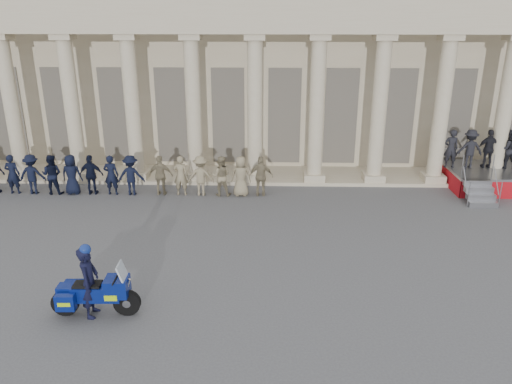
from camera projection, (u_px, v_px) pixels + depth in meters
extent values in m
plane|color=#49494C|center=(202.00, 270.00, 14.65)|extent=(90.00, 90.00, 0.00)
cube|color=tan|center=(235.00, 62.00, 27.19)|extent=(40.00, 10.00, 9.00)
cube|color=tan|center=(227.00, 175.00, 22.89)|extent=(40.00, 2.60, 0.15)
cube|color=tan|center=(222.00, 21.00, 19.83)|extent=(35.80, 1.00, 1.00)
cube|color=tan|center=(23.00, 174.00, 22.31)|extent=(0.90, 0.90, 0.30)
cylinder|color=tan|center=(12.00, 108.00, 21.30)|extent=(0.64, 0.64, 5.60)
cube|color=tan|center=(0.00, 36.00, 20.29)|extent=(0.85, 0.85, 0.24)
cube|color=tan|center=(80.00, 174.00, 22.24)|extent=(0.90, 0.90, 0.30)
cylinder|color=tan|center=(72.00, 108.00, 21.23)|extent=(0.64, 0.64, 5.60)
cube|color=tan|center=(63.00, 37.00, 20.22)|extent=(0.85, 0.85, 0.24)
cube|color=tan|center=(138.00, 175.00, 22.17)|extent=(0.90, 0.90, 0.30)
cylinder|color=tan|center=(133.00, 109.00, 21.15)|extent=(0.64, 0.64, 5.60)
cube|color=tan|center=(126.00, 37.00, 20.15)|extent=(0.85, 0.85, 0.24)
cube|color=tan|center=(196.00, 175.00, 22.10)|extent=(0.90, 0.90, 0.30)
cylinder|color=tan|center=(194.00, 109.00, 21.08)|extent=(0.64, 0.64, 5.60)
cube|color=tan|center=(190.00, 37.00, 20.08)|extent=(0.85, 0.85, 0.24)
cube|color=tan|center=(255.00, 176.00, 22.02)|extent=(0.90, 0.90, 0.30)
cylinder|color=tan|center=(255.00, 109.00, 21.01)|extent=(0.64, 0.64, 5.60)
cube|color=tan|center=(255.00, 37.00, 20.01)|extent=(0.85, 0.85, 0.24)
cube|color=tan|center=(314.00, 176.00, 21.95)|extent=(0.90, 0.90, 0.30)
cylinder|color=tan|center=(317.00, 110.00, 20.94)|extent=(0.64, 0.64, 5.60)
cube|color=tan|center=(320.00, 37.00, 19.94)|extent=(0.85, 0.85, 0.24)
cube|color=tan|center=(373.00, 177.00, 21.88)|extent=(0.90, 0.90, 0.30)
cylinder|color=tan|center=(379.00, 110.00, 20.87)|extent=(0.64, 0.64, 5.60)
cube|color=tan|center=(385.00, 37.00, 19.86)|extent=(0.85, 0.85, 0.24)
cube|color=tan|center=(433.00, 177.00, 21.81)|extent=(0.90, 0.90, 0.30)
cylinder|color=tan|center=(442.00, 110.00, 20.80)|extent=(0.64, 0.64, 5.60)
cube|color=tan|center=(451.00, 37.00, 19.79)|extent=(0.85, 0.85, 0.24)
cube|color=tan|center=(493.00, 178.00, 21.74)|extent=(0.90, 0.90, 0.30)
cylinder|color=tan|center=(505.00, 111.00, 20.72)|extent=(0.64, 0.64, 5.60)
cube|color=black|center=(8.00, 115.00, 23.47)|extent=(1.30, 0.12, 4.20)
cube|color=black|center=(63.00, 115.00, 23.40)|extent=(1.30, 0.12, 4.20)
cube|color=black|center=(118.00, 115.00, 23.33)|extent=(1.30, 0.12, 4.20)
cube|color=black|center=(173.00, 116.00, 23.25)|extent=(1.30, 0.12, 4.20)
cube|color=black|center=(228.00, 116.00, 23.18)|extent=(1.30, 0.12, 4.20)
cube|color=black|center=(284.00, 116.00, 23.11)|extent=(1.30, 0.12, 4.20)
cube|color=black|center=(341.00, 117.00, 23.04)|extent=(1.30, 0.12, 4.20)
cube|color=black|center=(397.00, 117.00, 22.97)|extent=(1.30, 0.12, 4.20)
cube|color=black|center=(454.00, 117.00, 22.90)|extent=(1.30, 0.12, 4.20)
cube|color=black|center=(511.00, 118.00, 22.83)|extent=(1.30, 0.12, 4.20)
imported|color=black|center=(13.00, 174.00, 20.52)|extent=(0.61, 0.40, 1.67)
imported|color=black|center=(32.00, 174.00, 20.49)|extent=(1.08, 0.62, 1.67)
imported|color=black|center=(52.00, 174.00, 20.47)|extent=(0.81, 0.63, 1.67)
imported|color=black|center=(72.00, 175.00, 20.45)|extent=(0.81, 0.53, 1.67)
imported|color=black|center=(91.00, 175.00, 20.43)|extent=(0.98, 0.41, 1.67)
imported|color=black|center=(111.00, 175.00, 20.40)|extent=(0.61, 0.40, 1.67)
imported|color=black|center=(131.00, 175.00, 20.38)|extent=(1.08, 0.62, 1.67)
imported|color=#83775A|center=(161.00, 175.00, 20.35)|extent=(0.98, 0.41, 1.67)
imported|color=#83775A|center=(181.00, 176.00, 20.33)|extent=(0.61, 0.40, 1.67)
imported|color=#83775A|center=(201.00, 176.00, 20.30)|extent=(1.08, 0.62, 1.67)
imported|color=#83775A|center=(221.00, 176.00, 20.28)|extent=(0.81, 0.63, 1.67)
imported|color=#83775A|center=(241.00, 176.00, 20.26)|extent=(0.81, 0.53, 1.67)
imported|color=#83775A|center=(261.00, 176.00, 20.24)|extent=(0.98, 0.41, 1.67)
cube|color=gray|center=(497.00, 170.00, 21.25)|extent=(4.03, 2.88, 0.10)
cube|color=maroon|center=(510.00, 190.00, 20.06)|extent=(4.03, 0.04, 0.72)
cube|color=maroon|center=(448.00, 179.00, 21.45)|extent=(0.04, 2.88, 0.72)
cube|color=gray|center=(483.00, 204.00, 19.32)|extent=(1.10, 0.28, 0.20)
cube|color=gray|center=(481.00, 197.00, 19.51)|extent=(1.10, 0.28, 0.20)
cube|color=gray|center=(479.00, 190.00, 19.71)|extent=(1.10, 0.28, 0.20)
cube|color=gray|center=(477.00, 182.00, 19.90)|extent=(1.10, 0.28, 0.20)
cylinder|color=gray|center=(486.00, 149.00, 22.37)|extent=(4.03, 0.04, 0.04)
imported|color=black|center=(451.00, 149.00, 21.19)|extent=(0.60, 0.40, 1.66)
imported|color=black|center=(470.00, 149.00, 21.17)|extent=(1.07, 0.62, 1.66)
imported|color=black|center=(489.00, 149.00, 21.15)|extent=(0.97, 0.40, 1.66)
imported|color=black|center=(508.00, 149.00, 21.13)|extent=(0.81, 0.63, 1.66)
cylinder|color=black|center=(127.00, 303.00, 12.40)|extent=(0.68, 0.17, 0.68)
cylinder|color=black|center=(65.00, 303.00, 12.40)|extent=(0.68, 0.17, 0.68)
cube|color=navy|center=(97.00, 292.00, 12.30)|extent=(1.20, 0.47, 0.39)
cube|color=navy|center=(117.00, 286.00, 12.24)|extent=(0.58, 0.55, 0.46)
cube|color=silver|center=(118.00, 295.00, 12.33)|extent=(0.24, 0.32, 0.12)
cube|color=#B2BFCC|center=(123.00, 274.00, 12.12)|extent=(0.23, 0.48, 0.55)
cube|color=black|center=(88.00, 285.00, 12.23)|extent=(0.68, 0.37, 0.10)
cube|color=navy|center=(65.00, 289.00, 12.27)|extent=(0.37, 0.36, 0.23)
cube|color=navy|center=(65.00, 302.00, 12.01)|extent=(0.47, 0.24, 0.41)
cube|color=#B3E10B|center=(65.00, 302.00, 12.01)|extent=(0.32, 0.26, 0.10)
cube|color=navy|center=(75.00, 288.00, 12.63)|extent=(0.47, 0.24, 0.41)
cube|color=#B3E10B|center=(75.00, 288.00, 12.63)|extent=(0.32, 0.26, 0.10)
cylinder|color=silver|center=(81.00, 298.00, 12.64)|extent=(0.62, 0.12, 0.10)
cylinder|color=black|center=(116.00, 278.00, 12.16)|extent=(0.06, 0.72, 0.04)
imported|color=black|center=(89.00, 282.00, 12.20)|extent=(0.47, 0.69, 1.86)
sphere|color=navy|center=(85.00, 250.00, 11.89)|extent=(0.28, 0.28, 0.28)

